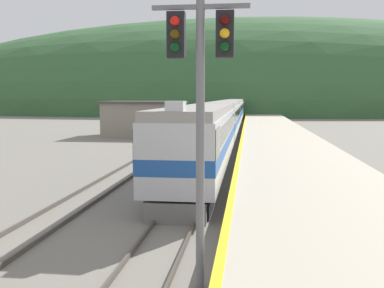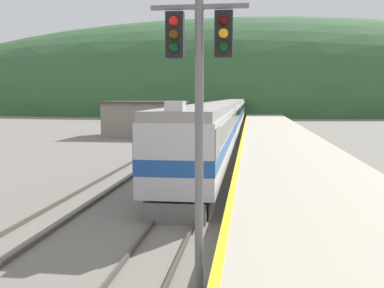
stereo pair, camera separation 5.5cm
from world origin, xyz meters
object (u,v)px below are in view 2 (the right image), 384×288
(express_train_lead_car, at_px, (203,138))
(carriage_fourth, at_px, (237,108))
(carriage_second, at_px, (225,119))
(carriage_third, at_px, (233,112))
(signal_mast_main, at_px, (199,81))

(express_train_lead_car, relative_size, carriage_fourth, 0.94)
(carriage_second, relative_size, carriage_third, 1.00)
(carriage_second, bearing_deg, signal_mast_main, -87.68)
(carriage_third, relative_size, signal_mast_main, 2.84)
(express_train_lead_car, bearing_deg, carriage_fourth, 90.00)
(carriage_fourth, bearing_deg, carriage_third, -90.00)
(carriage_second, distance_m, carriage_fourth, 43.74)
(carriage_second, bearing_deg, carriage_fourth, 90.00)
(carriage_second, height_order, carriage_third, same)
(carriage_third, bearing_deg, express_train_lead_car, -90.00)
(carriage_fourth, bearing_deg, signal_mast_main, -88.95)
(signal_mast_main, bearing_deg, carriage_third, 91.45)
(express_train_lead_car, height_order, signal_mast_main, signal_mast_main)
(carriage_third, xyz_separation_m, carriage_fourth, (0.00, 21.87, 0.00))
(signal_mast_main, bearing_deg, express_train_lead_car, 95.72)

